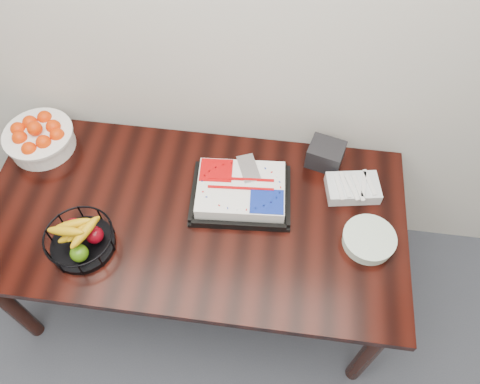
# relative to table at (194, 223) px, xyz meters

# --- Properties ---
(table) EXTENTS (1.80, 0.90, 0.75)m
(table) POSITION_rel_table_xyz_m (0.00, 0.00, 0.00)
(table) COLOR black
(table) RESTS_ON ground
(cake_tray) EXTENTS (0.45, 0.36, 0.09)m
(cake_tray) POSITION_rel_table_xyz_m (0.19, 0.11, 0.13)
(cake_tray) COLOR black
(cake_tray) RESTS_ON table
(tangerine_bowl) EXTENTS (0.31, 0.31, 0.20)m
(tangerine_bowl) POSITION_rel_table_xyz_m (-0.75, 0.27, 0.17)
(tangerine_bowl) COLOR white
(tangerine_bowl) RESTS_ON table
(fruit_basket) EXTENTS (0.27, 0.27, 0.14)m
(fruit_basket) POSITION_rel_table_xyz_m (-0.40, -0.21, 0.15)
(fruit_basket) COLOR black
(fruit_basket) RESTS_ON table
(plate_stack) EXTENTS (0.21, 0.21, 0.05)m
(plate_stack) POSITION_rel_table_xyz_m (0.73, -0.05, 0.11)
(plate_stack) COLOR white
(plate_stack) RESTS_ON table
(fork_bag) EXTENTS (0.24, 0.18, 0.06)m
(fork_bag) POSITION_rel_table_xyz_m (0.67, 0.20, 0.12)
(fork_bag) COLOR silver
(fork_bag) RESTS_ON table
(napkin_box) EXTENTS (0.18, 0.16, 0.11)m
(napkin_box) POSITION_rel_table_xyz_m (0.54, 0.35, 0.14)
(napkin_box) COLOR black
(napkin_box) RESTS_ON table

